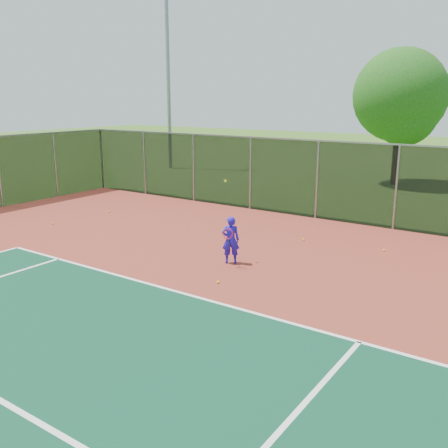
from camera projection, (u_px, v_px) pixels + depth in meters
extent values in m
plane|color=#36601B|center=(179.00, 382.00, 8.25)|extent=(120.00, 120.00, 0.00)
cube|color=maroon|center=(243.00, 335.00, 9.85)|extent=(30.00, 20.00, 0.02)
cube|color=white|center=(359.00, 342.00, 9.54)|extent=(22.00, 0.10, 0.00)
cube|color=black|center=(396.00, 188.00, 17.47)|extent=(30.00, 0.04, 3.00)
cube|color=gray|center=(400.00, 145.00, 17.10)|extent=(30.00, 0.06, 0.06)
imported|color=#2215C9|center=(231.00, 240.00, 14.00)|extent=(0.59, 0.55, 1.36)
cylinder|color=black|center=(230.00, 243.00, 13.72)|extent=(0.03, 0.15, 0.27)
torus|color=#A51414|center=(228.00, 234.00, 13.57)|extent=(0.30, 0.13, 0.29)
sphere|color=yellow|center=(225.00, 181.00, 13.82)|extent=(0.07, 0.07, 0.07)
sphere|color=yellow|center=(109.00, 212.00, 20.42)|extent=(0.07, 0.07, 0.07)
sphere|color=yellow|center=(218.00, 282.00, 12.58)|extent=(0.07, 0.07, 0.07)
sphere|color=yellow|center=(303.00, 239.00, 16.39)|extent=(0.07, 0.07, 0.07)
sphere|color=yellow|center=(53.00, 223.00, 18.48)|extent=(0.07, 0.07, 0.07)
sphere|color=yellow|center=(384.00, 250.00, 15.23)|extent=(0.07, 0.07, 0.07)
cylinder|color=gray|center=(168.00, 68.00, 32.00)|extent=(0.24, 0.24, 12.92)
cylinder|color=#332312|center=(395.00, 159.00, 26.87)|extent=(0.30, 0.30, 2.74)
sphere|color=#1C5115|center=(400.00, 95.00, 26.05)|extent=(4.87, 4.87, 4.87)
sphere|color=#1C5115|center=(405.00, 113.00, 25.81)|extent=(3.35, 3.35, 3.35)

